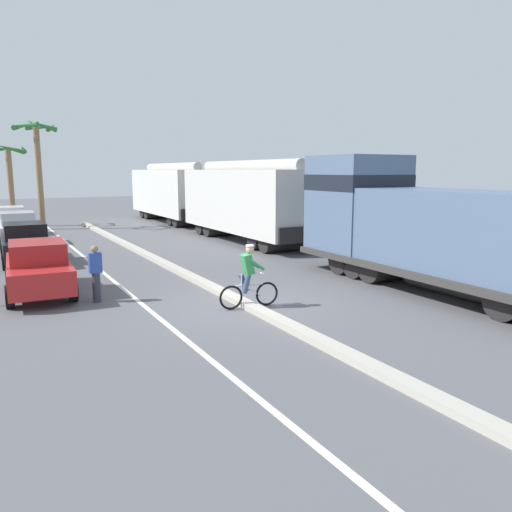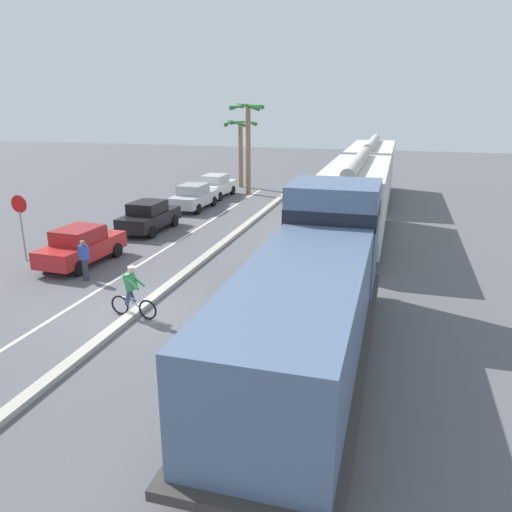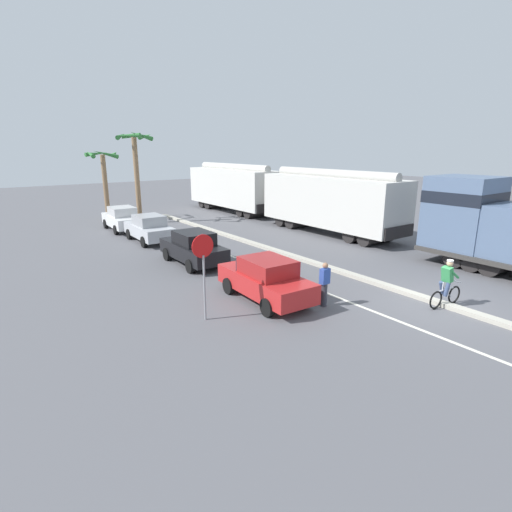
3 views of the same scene
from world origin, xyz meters
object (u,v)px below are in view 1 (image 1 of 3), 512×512
object	(u,v)px
parked_car_red	(38,268)
parked_car_black	(26,243)
parked_car_silver	(18,228)
palm_tree_far	(9,167)
locomotive	(433,232)
hopper_car_middle	(172,193)
pedestrian_by_cars	(96,273)
hopper_car_lead	(248,202)
cyclist	(249,278)
palm_tree_near	(38,151)
parked_car_white	(10,220)

from	to	relation	value
parked_car_red	parked_car_black	world-z (taller)	same
parked_car_silver	palm_tree_far	distance (m)	9.57
locomotive	parked_car_black	world-z (taller)	locomotive
hopper_car_middle	pedestrian_by_cars	world-z (taller)	hopper_car_middle
hopper_car_lead	pedestrian_by_cars	distance (m)	12.93
cyclist	palm_tree_near	world-z (taller)	palm_tree_near
hopper_car_middle	pedestrian_by_cars	size ratio (longest dim) A/B	6.54
parked_car_white	palm_tree_near	distance (m)	4.81
parked_car_white	pedestrian_by_cars	distance (m)	17.92
hopper_car_lead	parked_car_silver	size ratio (longest dim) A/B	2.50
locomotive	pedestrian_by_cars	bearing A→B (deg)	160.11
parked_car_red	palm_tree_near	world-z (taller)	palm_tree_near
palm_tree_near	palm_tree_far	distance (m)	3.37
parked_car_white	cyclist	bearing A→B (deg)	-76.96
palm_tree_far	pedestrian_by_cars	world-z (taller)	palm_tree_far
locomotive	hopper_car_lead	world-z (taller)	locomotive
palm_tree_far	palm_tree_near	bearing A→B (deg)	-61.85
hopper_car_middle	palm_tree_near	distance (m)	9.22
hopper_car_middle	pedestrian_by_cars	bearing A→B (deg)	-114.92
palm_tree_near	pedestrian_by_cars	bearing A→B (deg)	-91.95
parked_car_black	palm_tree_near	xyz separation A→B (m)	(1.88, 12.11, 4.01)
parked_car_red	parked_car_silver	xyz separation A→B (m)	(0.22, 11.77, 0.00)
parked_car_black	parked_car_white	size ratio (longest dim) A/B	0.99
parked_car_red	parked_car_white	world-z (taller)	same
parked_car_white	parked_car_red	bearing A→B (deg)	-90.21
hopper_car_lead	cyclist	world-z (taller)	hopper_car_lead
hopper_car_lead	hopper_car_middle	bearing A→B (deg)	90.00
parked_car_black	parked_car_white	distance (m)	10.27
hopper_car_middle	palm_tree_far	distance (m)	10.69
hopper_car_lead	parked_car_white	world-z (taller)	hopper_car_lead
pedestrian_by_cars	parked_car_silver	bearing A→B (deg)	94.65
pedestrian_by_cars	locomotive	bearing A→B (deg)	-19.89
locomotive	parked_car_red	bearing A→B (deg)	154.51
palm_tree_near	hopper_car_lead	bearing A→B (deg)	-51.34
locomotive	palm_tree_far	world-z (taller)	palm_tree_far
parked_car_black	pedestrian_by_cars	size ratio (longest dim) A/B	2.61
hopper_car_middle	parked_car_red	xyz separation A→B (m)	(-10.76, -18.63, -1.26)
parked_car_silver	parked_car_white	xyz separation A→B (m)	(-0.16, 4.39, 0.00)
palm_tree_far	pedestrian_by_cars	bearing A→B (deg)	-87.83
parked_car_red	parked_car_white	distance (m)	16.16
hopper_car_lead	parked_car_black	bearing A→B (deg)	-173.93
parked_car_silver	hopper_car_middle	bearing A→B (deg)	33.01
parked_car_red	parked_car_black	size ratio (longest dim) A/B	1.01
parked_car_red	palm_tree_far	bearing A→B (deg)	88.73
hopper_car_lead	parked_car_black	distance (m)	10.79
parked_car_black	parked_car_red	bearing A→B (deg)	-91.01
hopper_car_lead	parked_car_black	size ratio (longest dim) A/B	2.51
hopper_car_middle	parked_car_red	world-z (taller)	hopper_car_middle
hopper_car_lead	parked_car_red	bearing A→B (deg)	-146.87
locomotive	parked_car_white	world-z (taller)	locomotive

